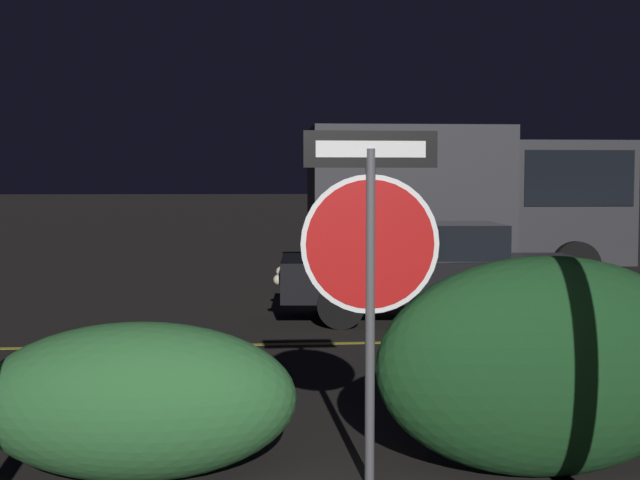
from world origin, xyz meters
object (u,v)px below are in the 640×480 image
Objects in this scene: passing_car_3 at (432,270)px; delivery_truck at (471,197)px; hedge_bush_2 at (138,401)px; hedge_bush_3 at (546,366)px; stop_sign at (370,243)px.

delivery_truck reaches higher than passing_car_3.
delivery_truck reaches higher than hedge_bush_2.
hedge_bush_3 is (2.54, -0.15, 0.20)m from hedge_bush_2.
stop_sign is 10.98m from delivery_truck.
delivery_truck is at bearing 65.20° from hedge_bush_2.
hedge_bush_3 is 0.38× the size of delivery_truck.
hedge_bush_3 reaches higher than hedge_bush_2.
hedge_bush_2 is 0.92× the size of hedge_bush_3.
stop_sign is 0.39× the size of delivery_truck.
passing_car_3 is (3.19, 6.27, 0.16)m from hedge_bush_2.
hedge_bush_2 is at bearing -23.96° from delivery_truck.
passing_car_3 reaches higher than hedge_bush_2.
stop_sign is 1.09× the size of hedge_bush_2.
passing_car_3 is at bearing 84.19° from hedge_bush_3.
delivery_truck is at bearing 78.06° from hedge_bush_3.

